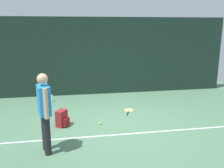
# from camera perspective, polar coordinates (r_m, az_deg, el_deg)

# --- Properties ---
(ground_plane) EXTENTS (12.00, 12.00, 0.00)m
(ground_plane) POSITION_cam_1_polar(r_m,az_deg,el_deg) (6.79, 0.58, -9.01)
(ground_plane) COLOR #4C7556
(back_fence) EXTENTS (10.00, 0.10, 2.94)m
(back_fence) POSITION_cam_1_polar(r_m,az_deg,el_deg) (9.31, -2.74, 6.53)
(back_fence) COLOR #192D23
(back_fence) RESTS_ON ground
(court_line) EXTENTS (9.00, 0.05, 0.00)m
(court_line) POSITION_cam_1_polar(r_m,az_deg,el_deg) (6.08, 1.96, -11.84)
(court_line) COLOR white
(court_line) RESTS_ON ground
(tennis_player) EXTENTS (0.32, 0.51, 1.70)m
(tennis_player) POSITION_cam_1_polar(r_m,az_deg,el_deg) (5.12, -15.70, -5.64)
(tennis_player) COLOR black
(tennis_player) RESTS_ON ground
(tennis_racket) EXTENTS (0.42, 0.64, 0.03)m
(tennis_racket) POSITION_cam_1_polar(r_m,az_deg,el_deg) (7.66, 3.98, -6.28)
(tennis_racket) COLOR black
(tennis_racket) RESTS_ON ground
(backpack) EXTENTS (0.38, 0.37, 0.44)m
(backpack) POSITION_cam_1_polar(r_m,az_deg,el_deg) (6.60, -11.73, -8.03)
(backpack) COLOR maroon
(backpack) RESTS_ON ground
(tennis_ball_near_player) EXTENTS (0.07, 0.07, 0.07)m
(tennis_ball_near_player) POSITION_cam_1_polar(r_m,az_deg,el_deg) (6.65, -2.74, -9.26)
(tennis_ball_near_player) COLOR #CCE033
(tennis_ball_near_player) RESTS_ON ground
(water_bottle) EXTENTS (0.07, 0.07, 0.24)m
(water_bottle) POSITION_cam_1_polar(r_m,az_deg,el_deg) (8.78, -14.04, -3.32)
(water_bottle) COLOR white
(water_bottle) RESTS_ON ground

